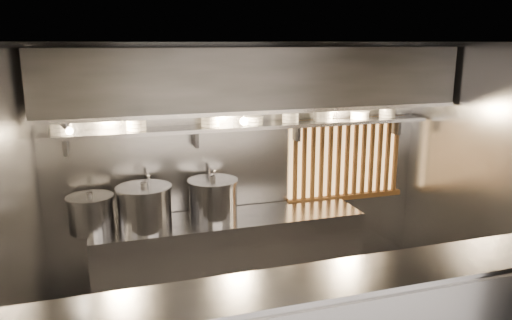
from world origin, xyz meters
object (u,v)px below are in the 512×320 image
heat_lamp (66,125)px  stock_pot_mid (145,207)px  stock_pot_left (91,213)px  stock_pot_right (213,199)px  pendant_bulb (244,121)px

heat_lamp → stock_pot_mid: bearing=19.5°
stock_pot_left → stock_pot_right: 1.28m
stock_pot_left → stock_pot_mid: stock_pot_mid is taller
pendant_bulb → stock_pot_right: 0.92m
stock_pot_left → heat_lamp: bearing=-114.2°
heat_lamp → stock_pot_left: (0.15, 0.33, -0.98)m
pendant_bulb → stock_pot_left: size_ratio=0.37×
stock_pot_left → stock_pot_mid: size_ratio=0.75×
stock_pot_right → stock_pot_left: bearing=179.1°
pendant_bulb → stock_pot_mid: pendant_bulb is taller
stock_pot_mid → pendant_bulb: bearing=5.5°
heat_lamp → stock_pot_mid: size_ratio=0.51×
stock_pot_right → heat_lamp: bearing=-167.8°
heat_lamp → stock_pot_left: heat_lamp is taller
stock_pot_right → pendant_bulb: bearing=6.3°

